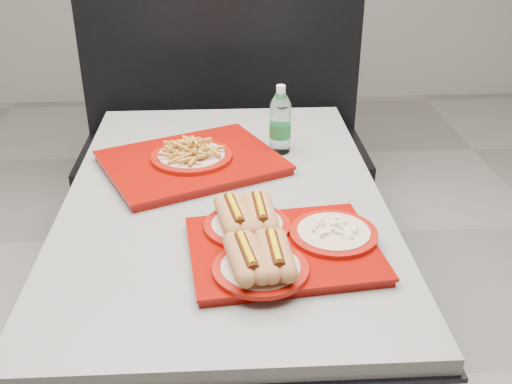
{
  "coord_description": "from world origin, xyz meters",
  "views": [
    {
      "loc": [
        0.01,
        -1.53,
        1.56
      ],
      "look_at": [
        0.08,
        -0.15,
        0.83
      ],
      "focal_mm": 42.0,
      "sensor_mm": 36.0,
      "label": 1
    }
  ],
  "objects": [
    {
      "name": "ground",
      "position": [
        0.0,
        0.0,
        0.0
      ],
      "size": [
        6.0,
        6.0,
        0.0
      ],
      "primitive_type": "plane",
      "color": "#9B958B",
      "rests_on": "ground"
    },
    {
      "name": "tray_far",
      "position": [
        -0.1,
        0.18,
        0.78
      ],
      "size": [
        0.64,
        0.59,
        0.1
      ],
      "rotation": [
        0.0,
        0.0,
        0.43
      ],
      "color": "#7B0803",
      "rests_on": "diner_table"
    },
    {
      "name": "booth_bench",
      "position": [
        0.0,
        1.09,
        0.4
      ],
      "size": [
        1.3,
        0.57,
        1.35
      ],
      "color": "black",
      "rests_on": "ground"
    },
    {
      "name": "water_bottle",
      "position": [
        0.19,
        0.28,
        0.85
      ],
      "size": [
        0.07,
        0.07,
        0.23
      ],
      "rotation": [
        0.0,
        0.0,
        0.19
      ],
      "color": "silver",
      "rests_on": "diner_table"
    },
    {
      "name": "tray_near",
      "position": [
        0.12,
        -0.32,
        0.79
      ],
      "size": [
        0.48,
        0.41,
        0.1
      ],
      "rotation": [
        0.0,
        0.0,
        0.12
      ],
      "color": "#7B0803",
      "rests_on": "diner_table"
    },
    {
      "name": "diner_table",
      "position": [
        0.0,
        0.0,
        0.58
      ],
      "size": [
        0.92,
        1.42,
        0.75
      ],
      "color": "black",
      "rests_on": "ground"
    }
  ]
}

